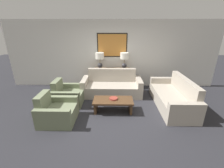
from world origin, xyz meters
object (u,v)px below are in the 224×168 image
at_px(couch_by_side, 173,97).
at_px(armchair_near_camera, 57,112).
at_px(console_table, 112,78).
at_px(couch_by_back_wall, 112,87).
at_px(table_lamp_right, 124,58).
at_px(decorative_bowl, 113,98).
at_px(table_lamp_left, 100,58).
at_px(armchair_near_back_wall, 68,95).
at_px(coffee_table, 113,103).

distance_m(couch_by_side, armchair_near_camera, 3.50).
xyz_separation_m(console_table, couch_by_back_wall, (0.00, -0.66, -0.11)).
height_order(table_lamp_right, decorative_bowl, table_lamp_right).
bearing_deg(console_table, couch_by_back_wall, -90.00).
height_order(couch_by_back_wall, armchair_near_camera, couch_by_back_wall).
bearing_deg(armchair_near_camera, table_lamp_left, 68.32).
bearing_deg(armchair_near_back_wall, couch_by_side, -2.53).
height_order(table_lamp_right, coffee_table, table_lamp_right).
relative_size(table_lamp_left, couch_by_side, 0.29).
bearing_deg(couch_by_side, coffee_table, -169.24).
height_order(table_lamp_left, couch_by_back_wall, table_lamp_left).
distance_m(couch_by_back_wall, armchair_near_camera, 2.25).
height_order(console_table, table_lamp_left, table_lamp_left).
relative_size(table_lamp_right, armchair_near_back_wall, 0.70).
relative_size(table_lamp_right, decorative_bowl, 2.52).
relative_size(table_lamp_left, armchair_near_camera, 0.70).
distance_m(table_lamp_right, decorative_bowl, 2.07).
xyz_separation_m(couch_by_side, coffee_table, (-1.90, -0.36, -0.02)).
bearing_deg(decorative_bowl, couch_by_back_wall, 93.38).
height_order(console_table, coffee_table, console_table).
relative_size(couch_by_back_wall, decorative_bowl, 8.70).
relative_size(couch_by_back_wall, armchair_near_back_wall, 2.41).
bearing_deg(table_lamp_right, armchair_near_back_wall, -144.21).
xyz_separation_m(couch_by_side, armchair_near_camera, (-3.39, -0.87, -0.03)).
height_order(table_lamp_left, table_lamp_right, same).
xyz_separation_m(couch_by_back_wall, couch_by_side, (1.96, -0.87, 0.00)).
distance_m(table_lamp_right, armchair_near_camera, 3.22).
xyz_separation_m(armchair_near_back_wall, armchair_near_camera, (0.00, -1.02, 0.00)).
bearing_deg(console_table, decorative_bowl, -87.83).
bearing_deg(couch_by_side, console_table, 141.99).
relative_size(console_table, table_lamp_right, 2.29).
xyz_separation_m(table_lamp_right, couch_by_side, (1.48, -1.53, -0.93)).
bearing_deg(armchair_near_camera, armchair_near_back_wall, 90.00).
relative_size(console_table, couch_by_back_wall, 0.66).
bearing_deg(coffee_table, armchair_near_camera, -161.15).
bearing_deg(decorative_bowl, armchair_near_back_wall, 162.52).
xyz_separation_m(couch_by_back_wall, decorative_bowl, (0.07, -1.19, 0.11)).
height_order(table_lamp_right, couch_by_back_wall, table_lamp_right).
height_order(table_lamp_right, armchair_near_camera, table_lamp_right).
bearing_deg(armchair_near_back_wall, couch_by_back_wall, 26.51).
bearing_deg(table_lamp_right, coffee_table, -102.51).
bearing_deg(couch_by_back_wall, armchair_near_camera, -129.56).
xyz_separation_m(table_lamp_left, table_lamp_right, (0.96, 0.00, 0.00)).
xyz_separation_m(console_table, coffee_table, (0.06, -1.89, -0.13)).
bearing_deg(decorative_bowl, coffee_table, -105.04).
distance_m(decorative_bowl, armchair_near_back_wall, 1.58).
height_order(table_lamp_left, coffee_table, table_lamp_left).
distance_m(table_lamp_left, coffee_table, 2.18).
distance_m(decorative_bowl, armchair_near_camera, 1.61).
height_order(couch_by_back_wall, couch_by_side, same).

